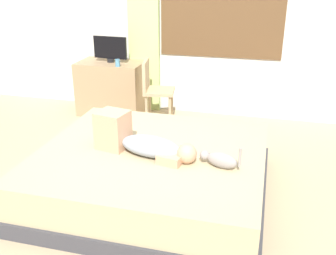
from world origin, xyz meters
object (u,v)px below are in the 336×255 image
person_lying (141,141)px  tv_monitor (110,49)px  cup (118,63)px  bed (152,172)px  cat (220,160)px  desk (112,88)px  chair_by_desk (154,87)px

person_lying → tv_monitor: (-1.09, 2.01, 0.37)m
tv_monitor → cup: tv_monitor is taller
person_lying → cup: size_ratio=9.77×
bed → cat: size_ratio=5.86×
desk → person_lying: bearing=-61.3°
person_lying → desk: person_lying is taller
tv_monitor → chair_by_desk: 0.86m
person_lying → cat: person_lying is taller
desk → tv_monitor: (0.01, 0.00, 0.55)m
chair_by_desk → cat: bearing=-58.7°
bed → tv_monitor: bearing=121.2°
tv_monitor → cup: 0.32m
tv_monitor → bed: bearing=-58.8°
person_lying → cup: 2.02m
person_lying → desk: size_ratio=1.05×
cup → chair_by_desk: size_ratio=0.11×
chair_by_desk → cup: bearing=173.2°
bed → tv_monitor: 2.37m
cup → bed: bearing=-60.2°
person_lying → chair_by_desk: (-0.40, 1.73, -0.04)m
bed → chair_by_desk: chair_by_desk is taller
desk → tv_monitor: 0.55m
person_lying → tv_monitor: bearing=118.6°
desk → cup: size_ratio=9.33×
cat → desk: desk is taller
bed → cup: bearing=119.8°
person_lying → chair_by_desk: 1.78m
tv_monitor → cup: size_ratio=4.99×
cat → tv_monitor: 2.79m
tv_monitor → cup: bearing=-49.4°
cat → person_lying: bearing=173.2°
desk → cup: (0.19, -0.22, 0.42)m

